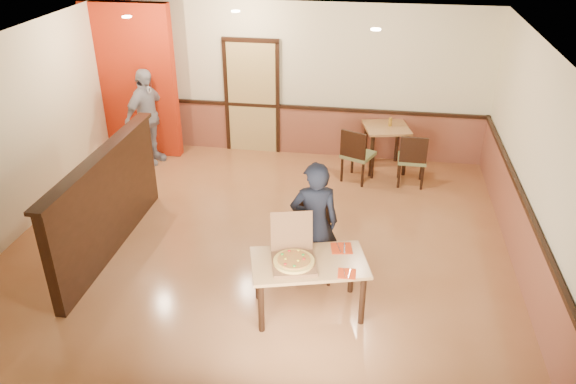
{
  "coord_description": "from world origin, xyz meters",
  "views": [
    {
      "loc": [
        1.46,
        -6.34,
        4.4
      ],
      "look_at": [
        0.44,
        0.0,
        0.99
      ],
      "focal_mm": 35.0,
      "sensor_mm": 36.0,
      "label": 1
    }
  ],
  "objects_px": {
    "side_chair_right": "(412,158)",
    "condiment": "(390,122)",
    "passerby": "(147,117)",
    "side_table": "(386,136)",
    "diner_chair": "(313,237)",
    "pizza_box": "(293,258)",
    "main_table": "(309,269)",
    "side_chair_left": "(356,153)",
    "diner": "(314,224)"
  },
  "relations": [
    {
      "from": "pizza_box",
      "to": "condiment",
      "type": "bearing_deg",
      "value": 61.69
    },
    {
      "from": "diner_chair",
      "to": "pizza_box",
      "type": "relative_size",
      "value": 1.47
    },
    {
      "from": "main_table",
      "to": "diner",
      "type": "relative_size",
      "value": 0.88
    },
    {
      "from": "main_table",
      "to": "passerby",
      "type": "height_order",
      "value": "passerby"
    },
    {
      "from": "pizza_box",
      "to": "diner_chair",
      "type": "bearing_deg",
      "value": 67.13
    },
    {
      "from": "side_table",
      "to": "condiment",
      "type": "height_order",
      "value": "condiment"
    },
    {
      "from": "diner",
      "to": "side_table",
      "type": "bearing_deg",
      "value": -117.89
    },
    {
      "from": "main_table",
      "to": "side_chair_right",
      "type": "height_order",
      "value": "side_chair_right"
    },
    {
      "from": "diner_chair",
      "to": "passerby",
      "type": "distance_m",
      "value": 4.49
    },
    {
      "from": "diner_chair",
      "to": "pizza_box",
      "type": "distance_m",
      "value": 0.85
    },
    {
      "from": "side_chair_left",
      "to": "pizza_box",
      "type": "distance_m",
      "value": 3.61
    },
    {
      "from": "pizza_box",
      "to": "side_chair_left",
      "type": "bearing_deg",
      "value": 67.37
    },
    {
      "from": "diner_chair",
      "to": "pizza_box",
      "type": "xyz_separation_m",
      "value": [
        -0.13,
        -0.81,
        0.23
      ]
    },
    {
      "from": "side_table",
      "to": "main_table",
      "type": "bearing_deg",
      "value": -101.52
    },
    {
      "from": "side_chair_left",
      "to": "condiment",
      "type": "distance_m",
      "value": 0.91
    },
    {
      "from": "main_table",
      "to": "condiment",
      "type": "distance_m",
      "value": 4.27
    },
    {
      "from": "diner_chair",
      "to": "side_chair_right",
      "type": "height_order",
      "value": "diner_chair"
    },
    {
      "from": "diner_chair",
      "to": "side_chair_right",
      "type": "distance_m",
      "value": 3.06
    },
    {
      "from": "diner_chair",
      "to": "side_chair_right",
      "type": "relative_size",
      "value": 1.06
    },
    {
      "from": "passerby",
      "to": "diner_chair",
      "type": "bearing_deg",
      "value": -110.88
    },
    {
      "from": "diner",
      "to": "condiment",
      "type": "bearing_deg",
      "value": -118.58
    },
    {
      "from": "diner_chair",
      "to": "passerby",
      "type": "bearing_deg",
      "value": 129.72
    },
    {
      "from": "diner",
      "to": "pizza_box",
      "type": "distance_m",
      "value": 0.68
    },
    {
      "from": "passerby",
      "to": "condiment",
      "type": "relative_size",
      "value": 11.81
    },
    {
      "from": "condiment",
      "to": "side_table",
      "type": "bearing_deg",
      "value": -146.34
    },
    {
      "from": "side_chair_left",
      "to": "side_chair_right",
      "type": "xyz_separation_m",
      "value": [
        0.93,
        -0.0,
        -0.02
      ]
    },
    {
      "from": "side_table",
      "to": "diner",
      "type": "height_order",
      "value": "diner"
    },
    {
      "from": "side_chair_right",
      "to": "side_table",
      "type": "distance_m",
      "value": 0.77
    },
    {
      "from": "side_table",
      "to": "diner",
      "type": "bearing_deg",
      "value": -103.69
    },
    {
      "from": "side_chair_right",
      "to": "condiment",
      "type": "relative_size",
      "value": 6.31
    },
    {
      "from": "passerby",
      "to": "main_table",
      "type": "bearing_deg",
      "value": -117.01
    },
    {
      "from": "side_chair_right",
      "to": "condiment",
      "type": "distance_m",
      "value": 0.85
    },
    {
      "from": "passerby",
      "to": "pizza_box",
      "type": "height_order",
      "value": "passerby"
    },
    {
      "from": "main_table",
      "to": "passerby",
      "type": "xyz_separation_m",
      "value": [
        -3.41,
        3.73,
        0.28
      ]
    },
    {
      "from": "diner_chair",
      "to": "diner",
      "type": "distance_m",
      "value": 0.33
    },
    {
      "from": "side_chair_right",
      "to": "condiment",
      "type": "bearing_deg",
      "value": -58.25
    },
    {
      "from": "diner",
      "to": "pizza_box",
      "type": "height_order",
      "value": "diner"
    },
    {
      "from": "diner_chair",
      "to": "main_table",
      "type": "bearing_deg",
      "value": -95.24
    },
    {
      "from": "diner",
      "to": "passerby",
      "type": "relative_size",
      "value": 0.95
    },
    {
      "from": "side_chair_right",
      "to": "passerby",
      "type": "xyz_separation_m",
      "value": [
        -4.7,
        0.22,
        0.36
      ]
    },
    {
      "from": "diner_chair",
      "to": "side_chair_left",
      "type": "bearing_deg",
      "value": 72.68
    },
    {
      "from": "side_table",
      "to": "side_chair_left",
      "type": "bearing_deg",
      "value": -127.87
    },
    {
      "from": "side_chair_right",
      "to": "side_table",
      "type": "bearing_deg",
      "value": -53.33
    },
    {
      "from": "diner",
      "to": "passerby",
      "type": "bearing_deg",
      "value": -56.77
    },
    {
      "from": "side_chair_right",
      "to": "diner",
      "type": "xyz_separation_m",
      "value": [
        -1.31,
        -2.9,
        0.32
      ]
    },
    {
      "from": "passerby",
      "to": "condiment",
      "type": "distance_m",
      "value": 4.33
    },
    {
      "from": "diner_chair",
      "to": "condiment",
      "type": "bearing_deg",
      "value": 65.67
    },
    {
      "from": "diner",
      "to": "diner_chair",
      "type": "bearing_deg",
      "value": -91.84
    },
    {
      "from": "main_table",
      "to": "diner_chair",
      "type": "xyz_separation_m",
      "value": [
        -0.05,
        0.76,
        -0.06
      ]
    },
    {
      "from": "diner_chair",
      "to": "condiment",
      "type": "height_order",
      "value": "diner_chair"
    }
  ]
}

